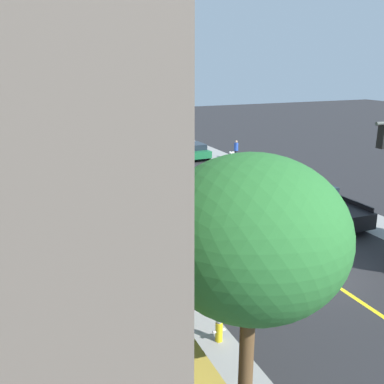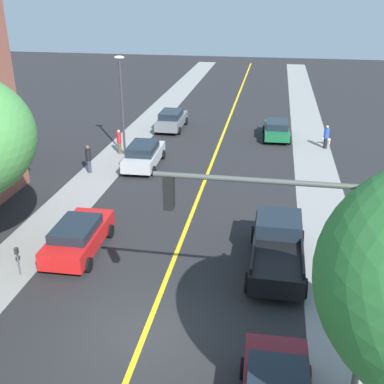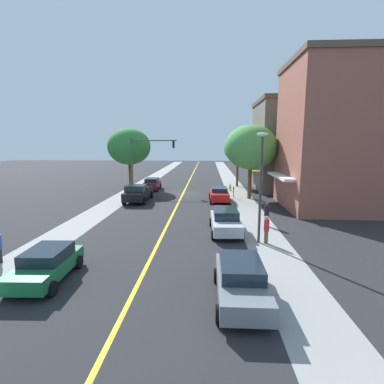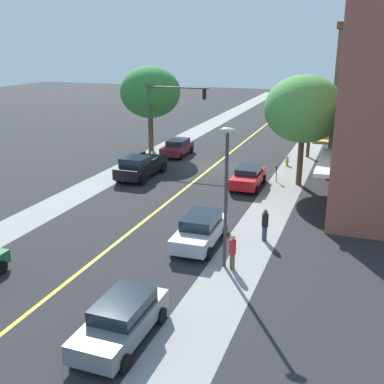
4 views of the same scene
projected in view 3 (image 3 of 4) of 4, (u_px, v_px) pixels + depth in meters
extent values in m
plane|color=#262628|center=(183.00, 193.00, 36.49)|extent=(140.00, 140.00, 0.00)
cube|color=gray|center=(238.00, 194.00, 36.12)|extent=(2.73, 126.00, 0.01)
cube|color=gray|center=(129.00, 193.00, 36.85)|extent=(2.73, 126.00, 0.01)
cube|color=yellow|center=(183.00, 193.00, 36.49)|extent=(0.20, 126.00, 0.00)
cube|color=#665B51|center=(297.00, 147.00, 38.78)|extent=(10.56, 9.71, 11.33)
cube|color=brown|center=(300.00, 101.00, 37.80)|extent=(10.86, 10.01, 0.50)
cube|color=#B29338|center=(251.00, 170.00, 39.59)|extent=(1.32, 7.38, 0.24)
cube|color=#935142|center=(335.00, 139.00, 27.26)|extent=(8.73, 9.22, 13.26)
cube|color=brown|center=(341.00, 61.00, 26.13)|extent=(9.03, 9.52, 0.50)
cube|color=silver|center=(280.00, 176.00, 28.11)|extent=(0.99, 7.01, 0.24)
cylinder|color=brown|center=(237.00, 173.00, 42.22)|extent=(0.33, 0.33, 3.90)
ellipsoid|color=#286B2D|center=(238.00, 149.00, 41.65)|extent=(3.96, 3.96, 3.37)
cylinder|color=brown|center=(250.00, 183.00, 32.96)|extent=(0.43, 0.43, 3.61)
ellipsoid|color=#4C9947|center=(251.00, 147.00, 32.31)|extent=(5.79, 5.79, 4.92)
cylinder|color=brown|center=(130.00, 175.00, 40.60)|extent=(0.39, 0.39, 3.58)
ellipsoid|color=#337F38|center=(129.00, 147.00, 39.94)|extent=(5.84, 5.84, 4.96)
cylinder|color=yellow|center=(230.00, 188.00, 38.70)|extent=(0.24, 0.24, 0.67)
sphere|color=#B2B2B7|center=(230.00, 185.00, 38.63)|extent=(0.22, 0.22, 0.22)
cylinder|color=#B2B2B7|center=(231.00, 188.00, 38.69)|extent=(0.10, 0.10, 0.10)
cylinder|color=#B2B2B7|center=(229.00, 188.00, 38.70)|extent=(0.10, 0.10, 0.10)
cylinder|color=#4C4C51|center=(233.00, 194.00, 33.48)|extent=(0.07, 0.07, 1.01)
cube|color=#2D2D33|center=(234.00, 188.00, 33.37)|extent=(0.12, 0.18, 0.26)
cylinder|color=#474C47|center=(132.00, 165.00, 37.65)|extent=(0.20, 0.20, 6.91)
cylinder|color=#474C47|center=(154.00, 140.00, 36.99)|extent=(5.82, 0.14, 0.14)
cube|color=black|center=(174.00, 144.00, 36.93)|extent=(0.26, 0.32, 0.90)
sphere|color=red|center=(173.00, 142.00, 36.88)|extent=(0.20, 0.20, 0.20)
sphere|color=yellow|center=(174.00, 144.00, 36.93)|extent=(0.20, 0.20, 0.20)
sphere|color=green|center=(174.00, 147.00, 36.98)|extent=(0.20, 0.20, 0.20)
cylinder|color=#38383D|center=(260.00, 191.00, 17.93)|extent=(0.16, 0.16, 6.57)
ellipsoid|color=silver|center=(263.00, 134.00, 17.36)|extent=(0.70, 0.36, 0.24)
cube|color=red|center=(219.00, 195.00, 31.38)|extent=(1.98, 4.54, 0.77)
cube|color=#19232D|center=(219.00, 189.00, 31.50)|extent=(1.71, 2.47, 0.43)
cylinder|color=black|center=(229.00, 201.00, 29.95)|extent=(0.23, 0.64, 0.64)
cylinder|color=black|center=(211.00, 201.00, 30.01)|extent=(0.23, 0.64, 0.64)
cylinder|color=black|center=(227.00, 196.00, 32.88)|extent=(0.23, 0.64, 0.64)
cylinder|color=black|center=(210.00, 196.00, 32.94)|extent=(0.23, 0.64, 0.64)
cube|color=#196638|center=(46.00, 267.00, 13.24)|extent=(2.02, 4.22, 0.63)
cube|color=#19232D|center=(47.00, 254.00, 13.35)|extent=(1.73, 2.30, 0.51)
cylinder|color=black|center=(52.00, 289.00, 11.93)|extent=(0.24, 0.65, 0.64)
cylinder|color=black|center=(7.00, 288.00, 11.95)|extent=(0.24, 0.65, 0.64)
cylinder|color=black|center=(79.00, 262.00, 14.63)|extent=(0.24, 0.65, 0.64)
cylinder|color=black|center=(42.00, 262.00, 14.66)|extent=(0.24, 0.65, 0.64)
cube|color=#B7BABF|center=(225.00, 223.00, 20.44)|extent=(2.05, 4.84, 0.73)
cube|color=#19232D|center=(225.00, 213.00, 20.57)|extent=(1.75, 2.63, 0.58)
cylinder|color=black|center=(242.00, 235.00, 18.93)|extent=(0.24, 0.65, 0.64)
cylinder|color=black|center=(213.00, 235.00, 18.97)|extent=(0.24, 0.65, 0.64)
cylinder|color=black|center=(236.00, 222.00, 22.04)|extent=(0.24, 0.65, 0.64)
cylinder|color=black|center=(211.00, 222.00, 22.08)|extent=(0.24, 0.65, 0.64)
cube|color=slate|center=(241.00, 284.00, 11.56)|extent=(1.87, 4.59, 0.73)
cube|color=#19232D|center=(241.00, 267.00, 11.68)|extent=(1.64, 2.48, 0.52)
cylinder|color=black|center=(273.00, 315.00, 10.07)|extent=(0.22, 0.64, 0.64)
cylinder|color=black|center=(219.00, 314.00, 10.17)|extent=(0.22, 0.64, 0.64)
cylinder|color=black|center=(258.00, 276.00, 13.06)|extent=(0.22, 0.64, 0.64)
cylinder|color=black|center=(216.00, 275.00, 13.16)|extent=(0.22, 0.64, 0.64)
cube|color=maroon|center=(152.00, 185.00, 39.32)|extent=(1.96, 4.52, 0.73)
cube|color=#19232D|center=(152.00, 180.00, 39.44)|extent=(1.69, 2.45, 0.49)
cylinder|color=black|center=(157.00, 189.00, 37.89)|extent=(0.23, 0.64, 0.64)
cylinder|color=black|center=(143.00, 189.00, 37.96)|extent=(0.23, 0.64, 0.64)
cylinder|color=black|center=(160.00, 186.00, 40.81)|extent=(0.23, 0.64, 0.64)
cylinder|color=black|center=(147.00, 186.00, 40.87)|extent=(0.23, 0.64, 0.64)
cube|color=black|center=(138.00, 194.00, 31.59)|extent=(2.13, 5.75, 0.85)
cube|color=#19232D|center=(136.00, 188.00, 30.45)|extent=(1.93, 2.08, 0.64)
cube|color=black|center=(149.00, 187.00, 32.57)|extent=(0.12, 2.98, 0.24)
cube|color=black|center=(132.00, 187.00, 32.69)|extent=(0.12, 2.98, 0.24)
cylinder|color=black|center=(144.00, 201.00, 29.68)|extent=(0.29, 0.80, 0.80)
cylinder|color=black|center=(124.00, 201.00, 29.81)|extent=(0.29, 0.80, 0.80)
cylinder|color=black|center=(152.00, 194.00, 33.52)|extent=(0.29, 0.80, 0.80)
cylinder|color=black|center=(134.00, 194.00, 33.64)|extent=(0.29, 0.80, 0.80)
cylinder|color=brown|center=(266.00, 237.00, 18.23)|extent=(0.24, 0.24, 0.80)
cylinder|color=red|center=(267.00, 225.00, 18.11)|extent=(0.32, 0.32, 0.73)
sphere|color=tan|center=(267.00, 218.00, 18.03)|extent=(0.23, 0.23, 0.23)
cylinder|color=#33384C|center=(266.00, 221.00, 22.01)|extent=(0.27, 0.27, 0.83)
cylinder|color=black|center=(267.00, 211.00, 21.88)|extent=(0.36, 0.36, 0.76)
sphere|color=brown|center=(267.00, 204.00, 21.80)|extent=(0.23, 0.23, 0.23)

